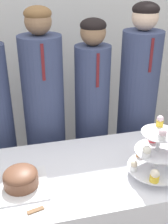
# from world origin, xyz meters

# --- Properties ---
(wall_back) EXTENTS (9.00, 0.06, 2.70)m
(wall_back) POSITION_xyz_m (0.00, 1.68, 1.35)
(wall_back) COLOR silver
(wall_back) RESTS_ON ground_plane
(table) EXTENTS (1.23, 0.63, 0.71)m
(table) POSITION_xyz_m (0.00, 0.32, 0.36)
(table) COLOR white
(table) RESTS_ON ground_plane
(round_cake) EXTENTS (0.26, 0.26, 0.10)m
(round_cake) POSITION_xyz_m (-0.35, 0.27, 0.76)
(round_cake) COLOR white
(round_cake) RESTS_ON table
(cake_knife) EXTENTS (0.25, 0.08, 0.01)m
(cake_knife) POSITION_xyz_m (-0.26, 0.10, 0.71)
(cake_knife) COLOR silver
(cake_knife) RESTS_ON table
(cupcake_stand) EXTENTS (0.28, 0.28, 0.32)m
(cupcake_stand) POSITION_xyz_m (0.33, 0.19, 0.85)
(cupcake_stand) COLOR silver
(cupcake_stand) RESTS_ON table
(student_1) EXTENTS (0.28, 0.28, 1.50)m
(student_1) POSITION_xyz_m (-0.17, 0.88, 0.71)
(student_1) COLOR #384266
(student_1) RESTS_ON ground_plane
(student_2) EXTENTS (0.24, 0.25, 1.42)m
(student_2) POSITION_xyz_m (0.17, 0.88, 0.68)
(student_2) COLOR #384266
(student_2) RESTS_ON ground_plane
(student_3) EXTENTS (0.28, 0.28, 1.50)m
(student_3) POSITION_xyz_m (0.52, 0.88, 0.72)
(student_3) COLOR #384266
(student_3) RESTS_ON ground_plane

